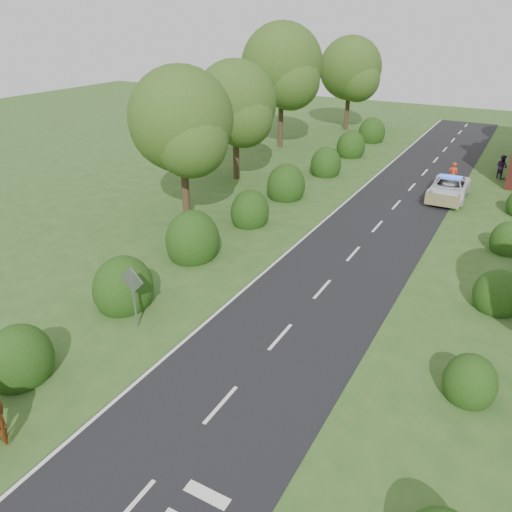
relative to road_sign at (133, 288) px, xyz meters
The scene contains 13 objects.
ground 5.63m from the road_sign, 21.80° to the right, with size 120.00×120.00×0.00m, color #315221.
road 14.03m from the road_sign, 68.96° to the left, with size 6.00×70.00×0.02m, color black.
road_markings 11.56m from the road_sign, 72.72° to the left, with size 4.96×70.00×0.01m.
hedgerow_left 9.85m from the road_sign, 98.87° to the left, with size 2.75×50.41×3.00m.
hedgerow_right 14.85m from the road_sign, 38.46° to the left, with size 2.10×45.78×2.10m.
tree_left_a 11.55m from the road_sign, 115.73° to the left, with size 5.74×5.60×8.38m.
tree_left_b 19.22m from the road_sign, 109.29° to the left, with size 5.74×5.60×8.07m.
tree_left_c 29.28m from the road_sign, 105.46° to the left, with size 6.97×6.80×10.22m.
tree_left_d 38.41m from the road_sign, 97.87° to the left, with size 6.15×6.00×8.89m.
road_sign is the anchor object (origin of this frame).
police_van 22.16m from the road_sign, 70.19° to the left, with size 2.30×4.90×1.48m.
pedestrian_red 24.54m from the road_sign, 72.73° to the left, with size 0.62×0.41×1.71m, color #BB351C.
pedestrian_purple 28.94m from the road_sign, 69.83° to the left, with size 0.82×0.64×1.69m, color #341D4D.
Camera 1 is at (6.52, -9.56, 10.58)m, focal length 35.00 mm.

